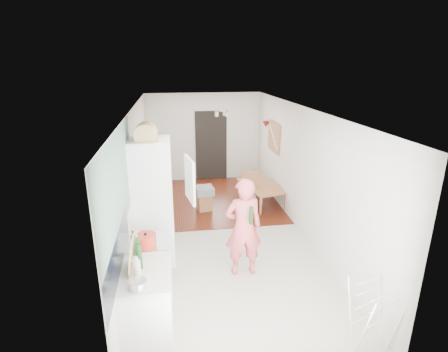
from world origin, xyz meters
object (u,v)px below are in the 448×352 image
object	(u,v)px
dining_table	(262,195)
dining_chair	(249,191)
person	(244,219)
drying_rack	(373,315)
stool	(204,202)

from	to	relation	value
dining_table	dining_chair	bearing A→B (deg)	113.95
person	dining_chair	world-z (taller)	person
dining_chair	drying_rack	world-z (taller)	dining_chair
dining_chair	drying_rack	distance (m)	4.31
dining_chair	drying_rack	xyz separation A→B (m)	(0.57, -4.27, -0.04)
drying_rack	stool	bearing A→B (deg)	91.80
person	stool	xyz separation A→B (m)	(-0.38, 2.62, -0.76)
dining_chair	stool	size ratio (longest dim) A/B	2.24
dining_table	drying_rack	xyz separation A→B (m)	(0.18, -4.55, 0.21)
dining_table	drying_rack	bearing A→B (deg)	170.48
stool	drying_rack	world-z (taller)	drying_rack
dining_table	dining_chair	distance (m)	0.54
person	dining_table	size ratio (longest dim) A/B	1.63
dining_table	drying_rack	world-z (taller)	drying_rack
dining_table	stool	size ratio (longest dim) A/B	2.90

